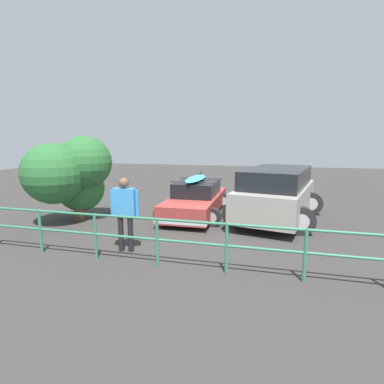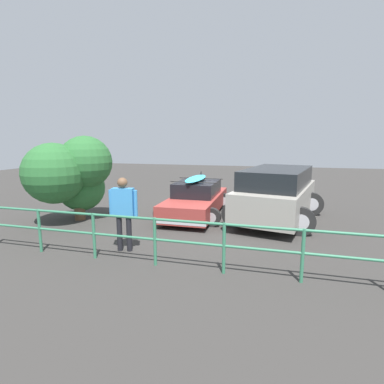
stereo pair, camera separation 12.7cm
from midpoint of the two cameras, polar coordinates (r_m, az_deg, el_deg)
The scene contains 6 objects.
ground_plane at distance 10.98m, azimuth 3.08°, elevation -4.49°, with size 44.00×44.00×0.02m, color #383533.
sedan_car at distance 10.96m, azimuth 0.49°, elevation -1.32°, with size 2.27×4.34×1.50m.
suv_car at distance 10.53m, azimuth 15.46°, elevation -0.22°, with size 3.36×4.86×1.78m.
person_bystander at distance 7.42m, azimuth -13.17°, elevation -2.92°, with size 0.70×0.27×1.82m.
railing_fence at distance 6.31m, azimuth -0.81°, elevation -8.61°, with size 10.60×0.21×1.07m.
bush_near_left at distance 10.65m, azimuth -22.65°, elevation 3.08°, with size 2.50×2.76×2.86m.
Camera 1 is at (-1.95, 10.47, 2.69)m, focal length 28.00 mm.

